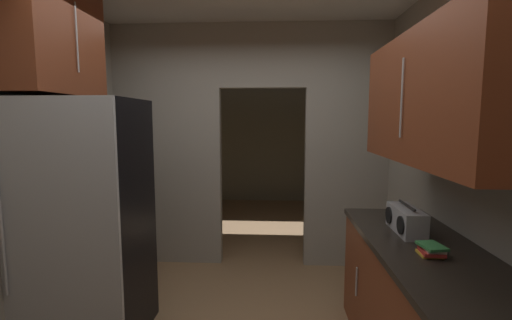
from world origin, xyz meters
TOP-DOWN VIEW (x-y plane):
  - kitchen_partition at (-0.04, 1.75)m, footprint 3.08×0.12m
  - adjoining_room_shell at (0.00, 3.90)m, footprint 3.08×3.31m
  - refrigerator at (-1.14, 0.26)m, footprint 0.84×0.73m
  - lower_cabinet_run at (1.22, -0.11)m, footprint 0.65×1.79m
  - upper_cabinet_counterside at (1.22, -0.11)m, footprint 0.36×1.61m
  - upper_cabinet_fridgeside at (-1.36, 0.36)m, footprint 0.36×0.93m
  - boombox at (1.19, 0.14)m, footprint 0.16×0.41m
  - book_stack at (1.18, -0.28)m, footprint 0.14×0.17m

SIDE VIEW (x-z plane):
  - lower_cabinet_run at x=1.22m, z-range 0.00..0.91m
  - refrigerator at x=-1.14m, z-range 0.00..1.82m
  - book_stack at x=1.18m, z-range 0.91..0.97m
  - boombox at x=1.19m, z-range 0.89..1.09m
  - adjoining_room_shell at x=0.00m, z-range 0.00..2.72m
  - kitchen_partition at x=-0.04m, z-range 0.11..2.82m
  - upper_cabinet_counterside at x=1.22m, z-range 1.41..2.19m
  - upper_cabinet_fridgeside at x=-1.36m, z-range 1.85..2.70m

